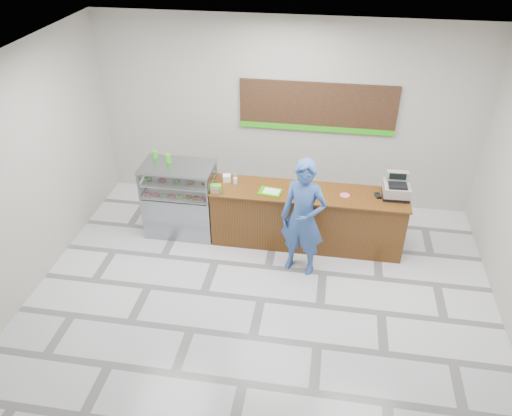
% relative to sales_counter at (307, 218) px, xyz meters
% --- Properties ---
extents(floor, '(7.00, 7.00, 0.00)m').
position_rel_sales_counter_xyz_m(floor, '(-0.55, -1.55, -0.52)').
color(floor, silver).
rests_on(floor, ground).
extents(back_wall, '(7.00, 0.00, 7.00)m').
position_rel_sales_counter_xyz_m(back_wall, '(-0.55, 1.45, 1.23)').
color(back_wall, '#B5B0A6').
rests_on(back_wall, floor).
extents(ceiling, '(7.00, 7.00, 0.00)m').
position_rel_sales_counter_xyz_m(ceiling, '(-0.55, -1.55, 2.98)').
color(ceiling, silver).
rests_on(ceiling, back_wall).
extents(sales_counter, '(3.26, 0.76, 1.03)m').
position_rel_sales_counter_xyz_m(sales_counter, '(0.00, 0.00, 0.00)').
color(sales_counter, '#5F3512').
rests_on(sales_counter, floor).
extents(display_case, '(1.22, 0.72, 1.33)m').
position_rel_sales_counter_xyz_m(display_case, '(-2.22, -0.00, 0.16)').
color(display_case, gray).
rests_on(display_case, floor).
extents(menu_board, '(2.80, 0.06, 0.90)m').
position_rel_sales_counter_xyz_m(menu_board, '(-0.00, 1.41, 1.42)').
color(menu_board, black).
rests_on(menu_board, back_wall).
extents(cash_register, '(0.43, 0.45, 0.39)m').
position_rel_sales_counter_xyz_m(cash_register, '(1.39, 0.10, 0.66)').
color(cash_register, black).
rests_on(cash_register, sales_counter).
extents(card_terminal, '(0.11, 0.17, 0.04)m').
position_rel_sales_counter_xyz_m(card_terminal, '(1.11, 0.04, 0.53)').
color(card_terminal, black).
rests_on(card_terminal, sales_counter).
extents(serving_tray, '(0.40, 0.31, 0.02)m').
position_rel_sales_counter_xyz_m(serving_tray, '(-0.62, -0.11, 0.52)').
color(serving_tray, '#32B600').
rests_on(serving_tray, sales_counter).
extents(napkin_box, '(0.16, 0.16, 0.11)m').
position_rel_sales_counter_xyz_m(napkin_box, '(-1.41, 0.14, 0.57)').
color(napkin_box, white).
rests_on(napkin_box, sales_counter).
extents(straw_cup, '(0.07, 0.07, 0.11)m').
position_rel_sales_counter_xyz_m(straw_cup, '(-1.25, 0.07, 0.57)').
color(straw_cup, silver).
rests_on(straw_cup, sales_counter).
extents(promo_box, '(0.17, 0.12, 0.15)m').
position_rel_sales_counter_xyz_m(promo_box, '(-1.50, -0.27, 0.59)').
color(promo_box, green).
rests_on(promo_box, sales_counter).
extents(donut_decal, '(0.16, 0.16, 0.00)m').
position_rel_sales_counter_xyz_m(donut_decal, '(0.59, -0.01, 0.52)').
color(donut_decal, '#E85D84').
rests_on(donut_decal, sales_counter).
extents(green_cup_left, '(0.08, 0.08, 0.13)m').
position_rel_sales_counter_xyz_m(green_cup_left, '(-2.67, 0.22, 0.88)').
color(green_cup_left, green).
rests_on(green_cup_left, display_case).
extents(green_cup_right, '(0.09, 0.09, 0.14)m').
position_rel_sales_counter_xyz_m(green_cup_right, '(-2.39, 0.10, 0.89)').
color(green_cup_right, green).
rests_on(green_cup_right, display_case).
extents(customer, '(0.81, 0.63, 1.96)m').
position_rel_sales_counter_xyz_m(customer, '(-0.03, -0.71, 0.46)').
color(customer, '#32559A').
rests_on(customer, floor).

